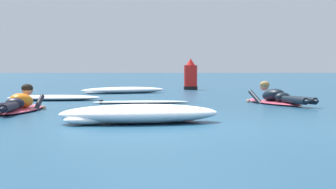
# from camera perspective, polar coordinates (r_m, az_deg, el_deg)

# --- Properties ---
(ground_plane) EXTENTS (120.00, 120.00, 0.00)m
(ground_plane) POSITION_cam_1_polar(r_m,az_deg,el_deg) (18.36, 0.07, 0.04)
(ground_plane) COLOR navy
(surfer_near) EXTENTS (0.68, 2.62, 0.54)m
(surfer_near) POSITION_cam_1_polar(r_m,az_deg,el_deg) (11.44, -13.49, -0.88)
(surfer_near) COLOR #E54C66
(surfer_near) RESTS_ON ground
(surfer_far) EXTENTS (1.20, 2.61, 0.54)m
(surfer_far) POSITION_cam_1_polar(r_m,az_deg,el_deg) (13.52, 9.98, -0.31)
(surfer_far) COLOR #E54C66
(surfer_far) RESTS_ON ground
(drifting_surfboard) EXTENTS (2.16, 0.71, 0.16)m
(drifting_surfboard) POSITION_cam_1_polar(r_m,az_deg,el_deg) (13.70, -2.58, -0.69)
(drifting_surfboard) COLOR white
(drifting_surfboard) RESTS_ON ground
(whitewater_front) EXTENTS (2.75, 1.79, 0.19)m
(whitewater_front) POSITION_cam_1_polar(r_m,az_deg,el_deg) (18.91, -4.09, 0.38)
(whitewater_front) COLOR white
(whitewater_front) RESTS_ON ground
(whitewater_mid_left) EXTENTS (2.27, 1.01, 0.13)m
(whitewater_mid_left) POSITION_cam_1_polar(r_m,az_deg,el_deg) (15.22, -10.41, -0.30)
(whitewater_mid_left) COLOR white
(whitewater_mid_left) RESTS_ON ground
(whitewater_back) EXTENTS (2.43, 1.31, 0.27)m
(whitewater_back) POSITION_cam_1_polar(r_m,az_deg,el_deg) (8.96, -2.62, -1.83)
(whitewater_back) COLOR white
(whitewater_back) RESTS_ON ground
(channel_marker_buoy) EXTENTS (0.49, 0.49, 1.10)m
(channel_marker_buoy) POSITION_cam_1_polar(r_m,az_deg,el_deg) (21.80, 2.09, 1.61)
(channel_marker_buoy) COLOR red
(channel_marker_buoy) RESTS_ON ground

